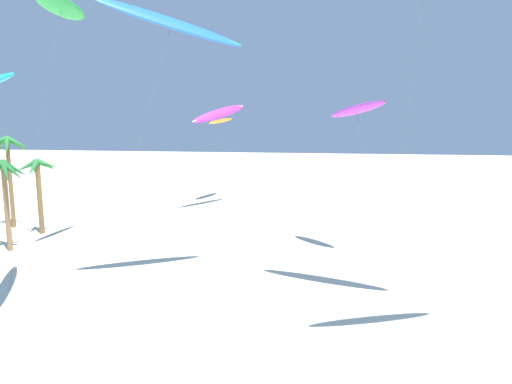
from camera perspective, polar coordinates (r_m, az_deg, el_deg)
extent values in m
cylinder|color=brown|center=(44.32, -25.76, -0.66)|extent=(0.43, 0.43, 6.50)
cone|color=#287533|center=(43.57, -24.94, 3.17)|extent=(2.07, 0.87, 1.11)
cone|color=#287533|center=(44.42, -25.05, 3.06)|extent=(1.33, 2.03, 1.38)
cone|color=#287533|center=(44.74, -26.19, 2.80)|extent=(1.75, 1.66, 1.65)
cone|color=#287533|center=(43.91, -27.14, 2.90)|extent=(1.86, 1.73, 1.33)
cone|color=#287533|center=(43.29, -26.47, 2.70)|extent=(0.85, 1.97, 1.55)
cylinder|color=brown|center=(47.98, -28.70, 0.94)|extent=(0.36, 0.36, 8.41)
cone|color=#287533|center=(46.96, -28.00, 5.49)|extent=(2.44, 0.64, 1.36)
cone|color=#287533|center=(48.14, -27.95, 5.29)|extent=(1.48, 2.33, 1.75)
cone|color=#287533|center=(48.79, -28.78, 5.60)|extent=(1.61, 2.43, 1.24)
cone|color=#287533|center=(46.65, -29.08, 5.20)|extent=(1.84, 2.23, 1.64)
cylinder|color=olive|center=(39.48, -29.08, -1.70)|extent=(0.38, 0.38, 6.87)
cone|color=#23662D|center=(38.60, -28.50, 2.36)|extent=(1.95, 0.63, 1.67)
cone|color=#23662D|center=(39.35, -28.24, 2.54)|extent=(1.58, 1.94, 1.61)
cone|color=#23662D|center=(39.85, -28.79, 2.62)|extent=(0.86, 2.06, 1.54)
cone|color=#23662D|center=(39.94, -29.77, 2.61)|extent=(1.99, 1.60, 1.49)
cone|color=#23662D|center=(38.38, -29.19, 2.21)|extent=(1.79, 1.67, 1.74)
cylinder|color=#4C4C51|center=(20.13, 17.78, 3.14)|extent=(2.44, 7.13, 16.10)
ellipsoid|color=green|center=(37.41, -23.46, 20.75)|extent=(1.20, 6.07, 1.48)
ellipsoid|color=white|center=(37.42, -23.46, 20.81)|extent=(0.54, 6.16, 0.67)
cylinder|color=#4C4C51|center=(32.96, -25.99, 6.36)|extent=(0.58, 8.23, 17.97)
ellipsoid|color=blue|center=(27.09, -10.74, 20.32)|extent=(7.46, 5.77, 2.85)
ellipsoid|color=green|center=(27.09, -10.74, 20.38)|extent=(7.31, 5.27, 2.30)
cylinder|color=#4C4C51|center=(23.14, -15.50, 2.91)|extent=(1.52, 8.24, 15.28)
ellipsoid|color=purple|center=(51.51, -4.72, 9.88)|extent=(5.16, 6.78, 3.06)
ellipsoid|color=white|center=(51.51, -4.72, 9.92)|extent=(4.69, 6.72, 2.39)
cylinder|color=#4C4C51|center=(49.52, -6.32, 3.55)|extent=(1.71, 5.03, 10.75)
ellipsoid|color=purple|center=(34.01, 12.64, 10.17)|extent=(4.47, 4.44, 1.67)
ellipsoid|color=black|center=(34.01, 12.64, 10.24)|extent=(3.95, 3.96, 1.34)
cylinder|color=#4C4C51|center=(30.01, 13.61, -0.11)|extent=(1.01, 8.75, 10.73)
ellipsoid|color=orange|center=(56.94, -4.49, 8.99)|extent=(2.68, 6.12, 1.18)
ellipsoid|color=#19B2B7|center=(56.94, -4.49, 9.02)|extent=(1.74, 6.01, 0.75)
cylinder|color=#4C4C51|center=(53.93, -5.35, 3.59)|extent=(0.10, 6.73, 9.99)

